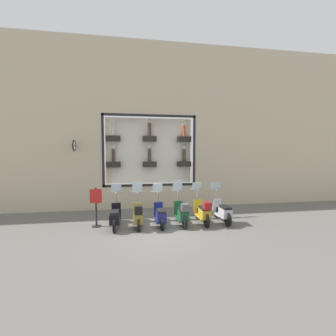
% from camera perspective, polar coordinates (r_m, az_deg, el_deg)
% --- Properties ---
extents(ground_plane, '(120.00, 120.00, 0.00)m').
position_cam_1_polar(ground_plane, '(8.78, -2.58, -15.41)').
color(ground_plane, '#66635E').
extents(building_facade, '(1.19, 36.00, 8.57)m').
position_cam_1_polar(building_facade, '(11.96, -4.70, 10.83)').
color(building_facade, beige).
rests_on(building_facade, ground_plane).
extents(scooter_silver_0, '(1.81, 0.61, 1.56)m').
position_cam_1_polar(scooter_silver_0, '(9.83, 13.65, -10.72)').
color(scooter_silver_0, black).
rests_on(scooter_silver_0, ground_plane).
extents(scooter_yellow_1, '(1.81, 0.61, 1.59)m').
position_cam_1_polar(scooter_yellow_1, '(9.46, 8.81, -10.96)').
color(scooter_yellow_1, black).
rests_on(scooter_yellow_1, ground_plane).
extents(scooter_green_2, '(1.80, 0.60, 1.69)m').
position_cam_1_polar(scooter_green_2, '(9.23, 3.55, -11.37)').
color(scooter_green_2, black).
rests_on(scooter_green_2, ground_plane).
extents(scooter_navy_3, '(1.79, 0.61, 1.59)m').
position_cam_1_polar(scooter_navy_3, '(9.16, -2.01, -11.88)').
color(scooter_navy_3, black).
rests_on(scooter_navy_3, ground_plane).
extents(scooter_olive_4, '(1.79, 0.60, 1.68)m').
position_cam_1_polar(scooter_olive_4, '(9.02, -7.61, -11.83)').
color(scooter_olive_4, black).
rests_on(scooter_olive_4, ground_plane).
extents(scooter_black_5, '(1.80, 0.60, 1.61)m').
position_cam_1_polar(scooter_black_5, '(9.11, -13.26, -11.95)').
color(scooter_black_5, black).
rests_on(scooter_black_5, ground_plane).
extents(shop_sign_post, '(0.36, 0.45, 1.54)m').
position_cam_1_polar(shop_sign_post, '(9.34, -17.81, -9.16)').
color(shop_sign_post, '#232326').
rests_on(shop_sign_post, ground_plane).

